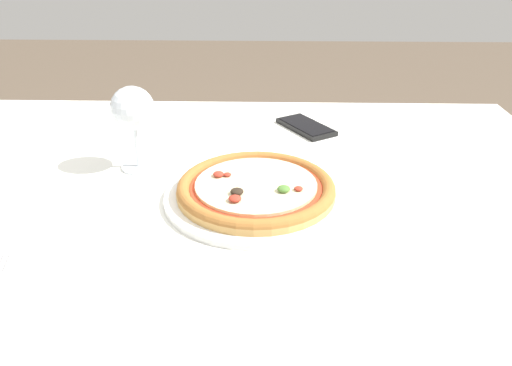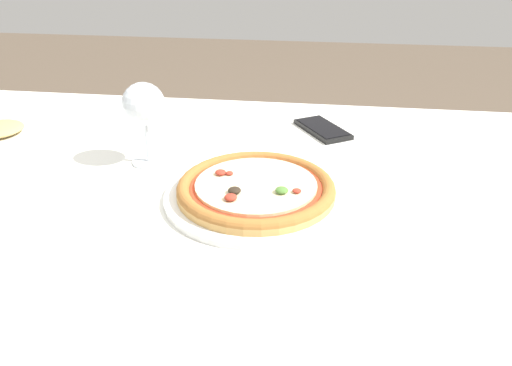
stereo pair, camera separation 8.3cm
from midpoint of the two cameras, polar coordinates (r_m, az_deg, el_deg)
The scene contains 4 objects.
dining_table at distance 0.94m, azimuth -3.01°, elevation -4.67°, with size 1.42×0.94×0.76m.
pizza_plate at distance 0.84m, azimuth 2.84°, elevation -0.89°, with size 0.31×0.31×0.04m.
wine_glass_far_left at distance 0.95m, azimuth -10.26°, elevation 8.58°, with size 0.08×0.08×0.16m.
cell_phone at distance 1.14m, azimuth 9.70°, elevation 6.06°, with size 0.14×0.16×0.01m.
Camera 2 is at (0.20, -0.78, 1.17)m, focal length 35.00 mm.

